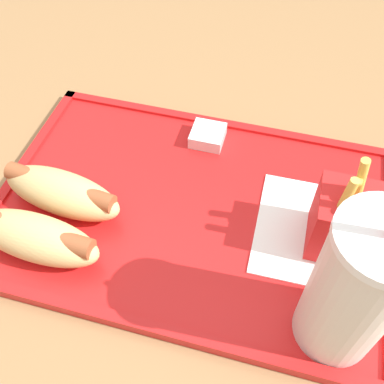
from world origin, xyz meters
name	(u,v)px	position (x,y,z in m)	size (l,w,h in m)	color
dining_table	(166,337)	(0.00, 0.00, 0.37)	(1.18, 1.17, 0.74)	olive
food_tray	(192,211)	(-0.04, -0.02, 0.75)	(0.45, 0.30, 0.01)	red
paper_napkin	(330,235)	(-0.20, -0.02, 0.75)	(0.16, 0.14, 0.00)	white
soda_cup	(355,290)	(-0.21, 0.08, 0.83)	(0.08, 0.08, 0.20)	silver
hot_dog_far	(36,237)	(0.10, 0.08, 0.78)	(0.14, 0.06, 0.05)	#DBB270
hot_dog_near	(62,192)	(0.10, 0.01, 0.78)	(0.15, 0.07, 0.05)	#DBB270
fries_carton	(352,223)	(-0.21, -0.02, 0.79)	(0.08, 0.06, 0.12)	red
sauce_cup_mayo	(208,135)	(-0.03, -0.13, 0.76)	(0.04, 0.04, 0.02)	silver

